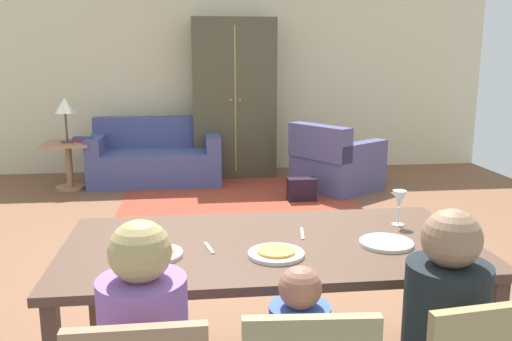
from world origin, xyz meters
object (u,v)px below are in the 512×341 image
Objects in this scene: wine_glass at (399,201)px; side_table at (69,159)px; couch at (156,159)px; plate_near_man at (154,254)px; plate_near_child at (276,254)px; plate_near_woman at (386,243)px; handbag at (302,189)px; table_lamp at (65,107)px; book_lower at (83,140)px; armchair at (335,164)px; armoire at (234,98)px; book_upper at (82,138)px; dining_table at (270,255)px.

wine_glass is 4.92m from side_table.
couch reaches higher than side_table.
couch is (-0.29, 4.72, -0.46)m from plate_near_man.
wine_glass reaches higher than plate_near_child.
plate_near_woman is 3.62m from handbag.
plate_near_child reaches higher than side_table.
book_lower is (0.18, 0.04, -0.41)m from table_lamp.
couch is 2.30m from armchair.
armoire is (-1.15, 1.02, 0.73)m from armchair.
book_upper reaches higher than book_lower.
plate_near_child is at bearing -171.47° from plate_near_woman.
wine_glass is 0.85× the size of book_upper.
armchair is at bearing 79.84° from wine_glass.
side_table is 2.64× the size of book_upper.
plate_near_child is (0.53, -0.06, 0.00)m from plate_near_man.
dining_table is 0.55m from plate_near_man.
book_upper is at bearing 119.66° from wine_glass.
armoire reaches higher than handbag.
book_lower is (-1.69, 4.39, -0.10)m from dining_table.
armoire is 3.89× the size of table_lamp.
couch reaches higher than plate_near_man.
wine_glass is at bearing -92.87° from handbag.
armchair is 0.57× the size of armoire.
plate_near_man is 1.27m from wine_glass.
plate_near_child is 4.89m from book_upper.
plate_near_woman is 0.21× the size of armchair.
wine_glass is (0.70, 0.36, 0.12)m from plate_near_child.
plate_near_woman is at bearing -61.58° from side_table.
book_upper is at bearing -166.69° from couch.
handbag is (1.40, 3.57, -0.64)m from plate_near_man.
handbag is (1.69, -1.16, -0.17)m from couch.
side_table is at bearing -164.21° from armoire.
side_table is (-2.57, 4.17, -0.52)m from wine_glass.
dining_table is 4.71m from book_lower.
dining_table is 7.76× the size of plate_near_man.
book_lower is 0.69× the size of handbag.
wine_glass is (0.16, 0.28, 0.12)m from plate_near_woman.
table_lamp is 0.45m from book_lower.
plate_near_woman is at bearing 8.53° from plate_near_child.
wine_glass is 0.09× the size of armoire.
side_table is 0.63m from table_lamp.
wine_glass is 4.85m from book_lower.
handbag is at bearing 84.70° from plate_near_woman.
plate_near_man is 0.21× the size of armchair.
plate_near_man is at bearing -73.31° from side_table.
wine_glass reaches higher than handbag.
wine_glass is 0.85× the size of book_lower.
handbag is (0.86, 3.63, -0.64)m from plate_near_child.
couch is at bearing 100.18° from dining_table.
handbag is at bearing -34.43° from couch.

